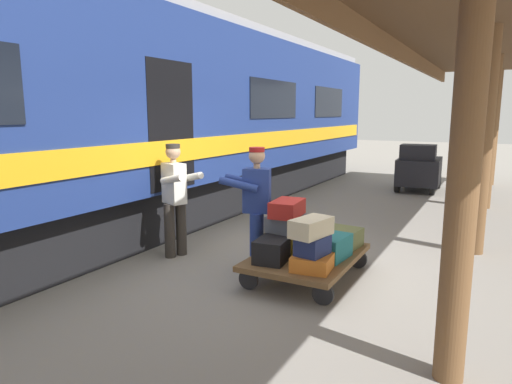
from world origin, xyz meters
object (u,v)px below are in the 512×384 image
luggage_cart (307,258)px  suitcase_yellow_case (288,241)px  suitcase_cream_canvas (311,227)px  train_car (103,118)px  suitcase_burgundy_valise (302,234)px  suitcase_black_hardshell (272,250)px  porter_by_door (175,196)px  suitcase_red_plastic (287,208)px  suitcase_olive_duffel (339,239)px  suitcase_navy_fabric (313,245)px  suitcase_slate_roller (288,224)px  suitcase_orange_carryall (313,261)px  porter_in_overalls (255,204)px  suitcase_teal_softside (327,246)px  baggage_tug (419,168)px

luggage_cart → suitcase_yellow_case: suitcase_yellow_case is taller
suitcase_cream_canvas → train_car: bearing=-11.4°
suitcase_burgundy_valise → suitcase_black_hardshell: size_ratio=1.28×
porter_by_door → suitcase_red_plastic: bearing=-179.1°
suitcase_burgundy_valise → suitcase_black_hardshell: (0.00, 0.97, 0.02)m
suitcase_olive_duffel → suitcase_navy_fabric: bearing=89.7°
suitcase_navy_fabric → suitcase_burgundy_valise: bearing=-61.3°
suitcase_olive_duffel → suitcase_black_hardshell: suitcase_black_hardshell is taller
suitcase_red_plastic → porter_by_door: porter_by_door is taller
train_car → luggage_cart: 4.34m
suitcase_yellow_case → porter_by_door: porter_by_door is taller
train_car → suitcase_slate_roller: size_ratio=42.03×
luggage_cart → porter_by_door: (2.09, 0.08, 0.65)m
suitcase_orange_carryall → porter_in_overalls: (1.02, -0.44, 0.51)m
train_car → suitcase_yellow_case: (-3.67, 0.34, -1.60)m
suitcase_teal_softside → suitcase_navy_fabric: bearing=89.3°
luggage_cart → suitcase_black_hardshell: size_ratio=3.78×
luggage_cart → suitcase_cream_canvas: (-0.25, 0.51, 0.56)m
suitcase_teal_softside → baggage_tug: baggage_tug is taller
porter_in_overalls → suitcase_cream_canvas: bearing=155.0°
suitcase_black_hardshell → suitcase_navy_fabric: (-0.54, 0.01, 0.14)m
luggage_cart → suitcase_yellow_case: 0.33m
train_car → suitcase_cream_canvas: size_ratio=38.60×
suitcase_olive_duffel → suitcase_cream_canvas: 1.06m
suitcase_teal_softside → suitcase_burgundy_valise: (0.54, -0.48, -0.02)m
suitcase_slate_roller → porter_by_door: (1.83, 0.05, 0.22)m
suitcase_black_hardshell → baggage_tug: (-0.44, -8.26, 0.16)m
suitcase_slate_roller → suitcase_orange_carryall: bearing=139.6°
baggage_tug → suitcase_navy_fabric: bearing=90.7°
suitcase_navy_fabric → porter_in_overalls: 1.16m
suitcase_navy_fabric → suitcase_black_hardshell: bearing=-1.5°
suitcase_slate_roller → suitcase_red_plastic: suitcase_red_plastic is taller
porter_in_overalls → luggage_cart: bearing=-176.7°
suitcase_yellow_case → suitcase_navy_fabric: size_ratio=1.41×
porter_by_door → baggage_tug: bearing=-106.0°
baggage_tug → suitcase_olive_duffel: bearing=90.9°
suitcase_teal_softside → suitcase_navy_fabric: (0.01, 0.50, 0.14)m
suitcase_olive_duffel → porter_by_door: bearing=13.5°
suitcase_yellow_case → suitcase_cream_canvas: suitcase_cream_canvas is taller
suitcase_olive_duffel → suitcase_navy_fabric: (0.01, 0.98, 0.16)m
suitcase_black_hardshell → suitcase_red_plastic: size_ratio=0.85×
suitcase_slate_roller → porter_by_door: 1.85m
suitcase_teal_softside → suitcase_burgundy_valise: bearing=-41.7°
porter_in_overalls → suitcase_red_plastic: bearing=178.4°
suitcase_yellow_case → suitcase_slate_roller: suitcase_slate_roller is taller
porter_by_door → suitcase_black_hardshell: bearing=167.6°
porter_by_door → baggage_tug: porter_by_door is taller
luggage_cart → suitcase_navy_fabric: size_ratio=4.55×
luggage_cart → suitcase_olive_duffel: size_ratio=2.85×
luggage_cart → suitcase_red_plastic: size_ratio=3.20×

